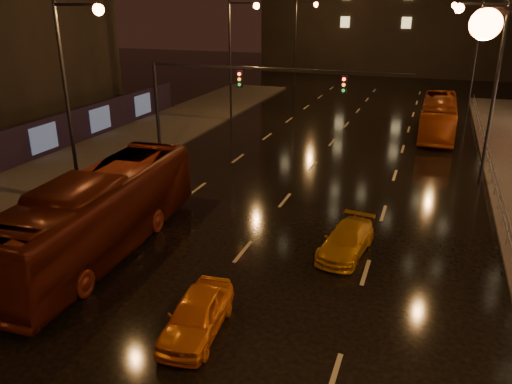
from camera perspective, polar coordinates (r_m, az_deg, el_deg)
ground at (r=29.47m, az=5.54°, el=1.79°), size 140.00×140.00×0.00m
sidewalk_left at (r=31.38m, az=-21.61°, el=1.72°), size 7.00×70.00×0.15m
traffic_signal at (r=29.88m, az=-3.76°, el=11.50°), size 15.31×0.32×6.20m
railing_right at (r=26.75m, az=26.10°, el=-0.32°), size 0.05×56.00×1.00m
bus_red at (r=20.95m, az=-17.50°, el=-2.38°), size 3.56×12.17×3.35m
bus_curb at (r=40.85m, az=20.11°, el=8.11°), size 2.42×10.21×2.84m
taxi_near at (r=15.86m, az=-6.78°, el=-13.73°), size 1.87×3.89×1.28m
taxi_far at (r=20.61m, az=10.28°, el=-5.49°), size 2.05×4.07×1.13m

